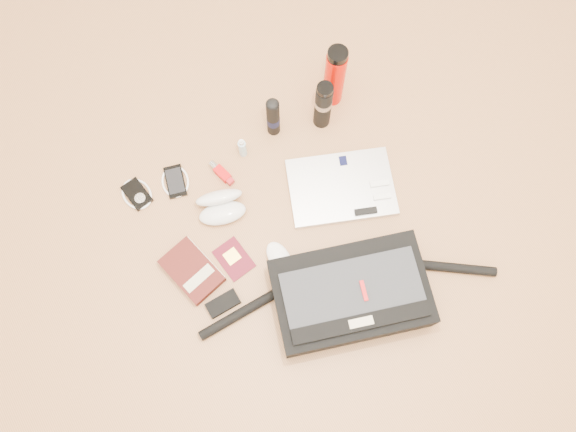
{
  "coord_description": "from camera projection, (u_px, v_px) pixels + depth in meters",
  "views": [
    {
      "loc": [
        -0.3,
        -0.41,
        1.9
      ],
      "look_at": [
        0.01,
        0.11,
        0.06
      ],
      "focal_mm": 35.0,
      "sensor_mm": 36.0,
      "label": 1
    }
  ],
  "objects": [
    {
      "name": "ground",
      "position": [
        302.0,
        248.0,
        1.96
      ],
      "size": [
        4.0,
        4.0,
        0.0
      ],
      "primitive_type": "plane",
      "color": "#A67045",
      "rests_on": "ground"
    },
    {
      "name": "messenger_bag",
      "position": [
        350.0,
        294.0,
        1.85
      ],
      "size": [
        0.98,
        0.45,
        0.14
      ],
      "rotation": [
        0.0,
        0.0,
        -0.33
      ],
      "color": "black",
      "rests_on": "ground"
    },
    {
      "name": "laptop",
      "position": [
        342.0,
        188.0,
        2.02
      ],
      "size": [
        0.44,
        0.38,
        0.04
      ],
      "rotation": [
        0.0,
        0.0,
        -0.4
      ],
      "color": "silver",
      "rests_on": "ground"
    },
    {
      "name": "book",
      "position": [
        192.0,
        271.0,
        1.92
      ],
      "size": [
        0.17,
        0.23,
        0.04
      ],
      "rotation": [
        0.0,
        0.0,
        0.22
      ],
      "color": "#42110D",
      "rests_on": "ground"
    },
    {
      "name": "passport",
      "position": [
        234.0,
        259.0,
        1.95
      ],
      "size": [
        0.11,
        0.14,
        0.01
      ],
      "rotation": [
        0.0,
        0.0,
        0.11
      ],
      "color": "#500916",
      "rests_on": "ground"
    },
    {
      "name": "mouse",
      "position": [
        279.0,
        258.0,
        1.93
      ],
      "size": [
        0.07,
        0.12,
        0.04
      ],
      "rotation": [
        0.0,
        0.0,
        0.0
      ],
      "color": "white",
      "rests_on": "ground"
    },
    {
      "name": "sunglasses_case",
      "position": [
        221.0,
        206.0,
        1.97
      ],
      "size": [
        0.2,
        0.18,
        0.1
      ],
      "rotation": [
        0.0,
        0.0,
        -0.3
      ],
      "color": "silver",
      "rests_on": "ground"
    },
    {
      "name": "ipod",
      "position": [
        137.0,
        194.0,
        2.02
      ],
      "size": [
        0.11,
        0.12,
        0.01
      ],
      "rotation": [
        0.0,
        0.0,
        0.13
      ],
      "color": "black",
      "rests_on": "ground"
    },
    {
      "name": "phone",
      "position": [
        175.0,
        181.0,
        2.03
      ],
      "size": [
        0.12,
        0.14,
        0.01
      ],
      "rotation": [
        0.0,
        0.0,
        -0.28
      ],
      "color": "black",
      "rests_on": "ground"
    },
    {
      "name": "inhaler",
      "position": [
        222.0,
        173.0,
        2.03
      ],
      "size": [
        0.05,
        0.12,
        0.03
      ],
      "rotation": [
        0.0,
        0.0,
        0.24
      ],
      "color": "#BE0B0D",
      "rests_on": "ground"
    },
    {
      "name": "spray_bottle",
      "position": [
        242.0,
        148.0,
        2.03
      ],
      "size": [
        0.03,
        0.03,
        0.11
      ],
      "rotation": [
        0.0,
        0.0,
        0.17
      ],
      "color": "#A3CEE3",
      "rests_on": "ground"
    },
    {
      "name": "aerosol_can",
      "position": [
        273.0,
        117.0,
        2.01
      ],
      "size": [
        0.06,
        0.06,
        0.21
      ],
      "rotation": [
        0.0,
        0.0,
        0.3
      ],
      "color": "black",
      "rests_on": "ground"
    },
    {
      "name": "thermos_black",
      "position": [
        323.0,
        105.0,
        2.0
      ],
      "size": [
        0.08,
        0.08,
        0.24
      ],
      "rotation": [
        0.0,
        0.0,
        -0.3
      ],
      "color": "black",
      "rests_on": "ground"
    },
    {
      "name": "thermos_red",
      "position": [
        335.0,
        76.0,
        2.01
      ],
      "size": [
        0.08,
        0.08,
        0.29
      ],
      "rotation": [
        0.0,
        0.0,
        0.0
      ],
      "color": "#C60900",
      "rests_on": "ground"
    }
  ]
}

